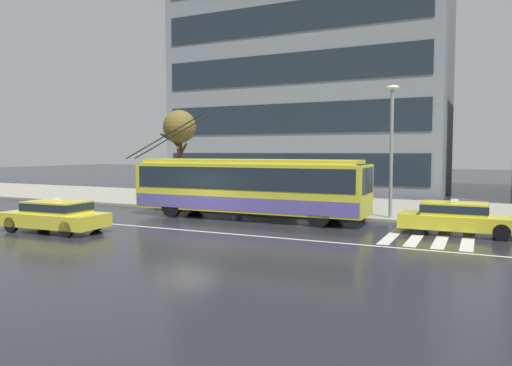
{
  "coord_description": "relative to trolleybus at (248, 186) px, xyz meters",
  "views": [
    {
      "loc": [
        11.85,
        -17.75,
        3.25
      ],
      "look_at": [
        1.89,
        3.19,
        1.74
      ],
      "focal_mm": 33.57,
      "sensor_mm": 36.0,
      "label": 1
    }
  ],
  "objects": [
    {
      "name": "taxi_ahead_of_bus",
      "position": [
        9.44,
        -0.49,
        -0.89
      ],
      "size": [
        4.48,
        1.75,
        1.39
      ],
      "color": "yellow",
      "rests_on": "ground_plane"
    },
    {
      "name": "lane_centre_line",
      "position": [
        -1.54,
        -4.22,
        -1.59
      ],
      "size": [
        72.0,
        0.14,
        0.01
      ],
      "primitive_type": "cube",
      "color": "silver",
      "rests_on": "ground_plane"
    },
    {
      "name": "pedestrian_approaching_curb",
      "position": [
        3.41,
        2.46,
        0.15
      ],
      "size": [
        1.11,
        1.11,
        2.01
      ],
      "color": "#2B2D4B",
      "rests_on": "sidewalk_slab"
    },
    {
      "name": "office_tower_corner_left",
      "position": [
        -3.08,
        18.42,
        7.94
      ],
      "size": [
        22.19,
        11.69,
        19.06
      ],
      "color": "gray",
      "rests_on": "ground_plane"
    },
    {
      "name": "crosswalk_stripe_inner_a",
      "position": [
        8.08,
        -1.71,
        -1.59
      ],
      "size": [
        0.44,
        4.4,
        0.01
      ],
      "primitive_type": "cube",
      "color": "beige",
      "rests_on": "ground_plane"
    },
    {
      "name": "street_lamp",
      "position": [
        6.39,
        2.3,
        2.26
      ],
      "size": [
        0.6,
        0.32,
        6.23
      ],
      "color": "gray",
      "rests_on": "sidewalk_slab"
    },
    {
      "name": "bus_shelter",
      "position": [
        -0.09,
        3.11,
        0.55
      ],
      "size": [
        4.06,
        1.84,
        2.65
      ],
      "color": "gray",
      "rests_on": "sidewalk_slab"
    },
    {
      "name": "crosswalk_stripe_inner_b",
      "position": [
        9.88,
        -1.71,
        -1.59
      ],
      "size": [
        0.44,
        4.4,
        0.01
      ],
      "primitive_type": "cube",
      "color": "beige",
      "rests_on": "ground_plane"
    },
    {
      "name": "street_tree_bare",
      "position": [
        -6.44,
        3.6,
        3.04
      ],
      "size": [
        2.01,
        2.01,
        5.65
      ],
      "color": "#4E3A27",
      "rests_on": "sidewalk_slab"
    },
    {
      "name": "taxi_oncoming_near",
      "position": [
        -5.41,
        -6.81,
        -0.89
      ],
      "size": [
        4.5,
        2.03,
        1.39
      ],
      "color": "yellow",
      "rests_on": "ground_plane"
    },
    {
      "name": "crosswalk_stripe_edge_near",
      "position": [
        7.18,
        -1.71,
        -1.59
      ],
      "size": [
        0.44,
        4.4,
        0.01
      ],
      "primitive_type": "cube",
      "color": "beige",
      "rests_on": "ground_plane"
    },
    {
      "name": "sidewalk_slab",
      "position": [
        -1.54,
        6.6,
        -1.53
      ],
      "size": [
        80.0,
        10.0,
        0.14
      ],
      "primitive_type": "cube",
      "color": "gray",
      "rests_on": "ground_plane"
    },
    {
      "name": "pedestrian_at_shelter",
      "position": [
        -2.5,
        3.7,
        0.15
      ],
      "size": [
        1.42,
        1.42,
        1.96
      ],
      "color": "navy",
      "rests_on": "sidewalk_slab"
    },
    {
      "name": "crosswalk_stripe_center",
      "position": [
        8.98,
        -1.71,
        -1.59
      ],
      "size": [
        0.44,
        4.4,
        0.01
      ],
      "primitive_type": "cube",
      "color": "beige",
      "rests_on": "ground_plane"
    },
    {
      "name": "ground_plane",
      "position": [
        -1.54,
        -3.02,
        -1.6
      ],
      "size": [
        160.0,
        160.0,
        0.0
      ],
      "primitive_type": "plane",
      "color": "#22232A"
    },
    {
      "name": "trolleybus",
      "position": [
        0.0,
        0.0,
        0.0
      ],
      "size": [
        13.0,
        2.56,
        5.15
      ],
      "color": "yellow",
      "rests_on": "ground_plane"
    }
  ]
}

